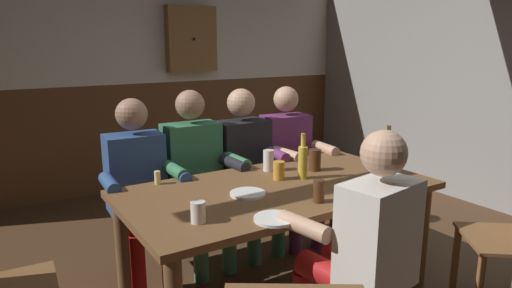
{
  "coord_description": "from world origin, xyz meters",
  "views": [
    {
      "loc": [
        -1.46,
        -2.03,
        1.56
      ],
      "look_at": [
        0.0,
        0.27,
        0.94
      ],
      "focal_mm": 31.38,
      "sensor_mm": 36.0,
      "label": 1
    }
  ],
  "objects_px": {
    "person_4": "(363,242)",
    "person_2": "(246,162)",
    "plate_0": "(275,219)",
    "pint_glass_0": "(319,191)",
    "table_candle": "(157,178)",
    "bottle_0": "(303,161)",
    "bottle_1": "(388,152)",
    "person_0": "(138,183)",
    "pint_glass_2": "(269,160)",
    "person_1": "(196,171)",
    "pint_glass_3": "(315,160)",
    "person_3": "(290,157)",
    "dining_table": "(278,201)",
    "wall_dart_cabinet": "(191,39)",
    "pint_glass_4": "(198,212)",
    "plate_1": "(248,194)",
    "pint_glass_1": "(279,170)"
  },
  "relations": [
    {
      "from": "bottle_1",
      "to": "pint_glass_2",
      "type": "distance_m",
      "value": 0.81
    },
    {
      "from": "person_3",
      "to": "plate_0",
      "type": "relative_size",
      "value": 5.96
    },
    {
      "from": "table_candle",
      "to": "person_3",
      "type": "bearing_deg",
      "value": 13.34
    },
    {
      "from": "pint_glass_0",
      "to": "pint_glass_4",
      "type": "relative_size",
      "value": 1.19
    },
    {
      "from": "person_0",
      "to": "person_4",
      "type": "distance_m",
      "value": 1.53
    },
    {
      "from": "person_4",
      "to": "plate_0",
      "type": "relative_size",
      "value": 5.82
    },
    {
      "from": "pint_glass_1",
      "to": "bottle_1",
      "type": "bearing_deg",
      "value": -12.68
    },
    {
      "from": "table_candle",
      "to": "plate_0",
      "type": "distance_m",
      "value": 0.88
    },
    {
      "from": "pint_glass_2",
      "to": "pint_glass_4",
      "type": "xyz_separation_m",
      "value": [
        -0.77,
        -0.55,
        -0.02
      ]
    },
    {
      "from": "table_candle",
      "to": "pint_glass_2",
      "type": "xyz_separation_m",
      "value": [
        0.72,
        -0.12,
        0.03
      ]
    },
    {
      "from": "person_2",
      "to": "dining_table",
      "type": "bearing_deg",
      "value": 70.83
    },
    {
      "from": "pint_glass_3",
      "to": "wall_dart_cabinet",
      "type": "xyz_separation_m",
      "value": [
        0.22,
        2.4,
        0.79
      ]
    },
    {
      "from": "plate_1",
      "to": "pint_glass_3",
      "type": "height_order",
      "value": "pint_glass_3"
    },
    {
      "from": "pint_glass_0",
      "to": "pint_glass_3",
      "type": "relative_size",
      "value": 0.86
    },
    {
      "from": "pint_glass_3",
      "to": "bottle_0",
      "type": "bearing_deg",
      "value": -150.97
    },
    {
      "from": "table_candle",
      "to": "pint_glass_0",
      "type": "bearing_deg",
      "value": -50.88
    },
    {
      "from": "pint_glass_0",
      "to": "pint_glass_3",
      "type": "height_order",
      "value": "pint_glass_3"
    },
    {
      "from": "person_1",
      "to": "bottle_1",
      "type": "bearing_deg",
      "value": 143.92
    },
    {
      "from": "plate_1",
      "to": "bottle_0",
      "type": "height_order",
      "value": "bottle_0"
    },
    {
      "from": "plate_1",
      "to": "bottle_1",
      "type": "bearing_deg",
      "value": -1.6
    },
    {
      "from": "person_2",
      "to": "pint_glass_4",
      "type": "bearing_deg",
      "value": 45.84
    },
    {
      "from": "person_1",
      "to": "wall_dart_cabinet",
      "type": "xyz_separation_m",
      "value": [
        0.82,
        1.83,
        0.91
      ]
    },
    {
      "from": "person_4",
      "to": "person_2",
      "type": "bearing_deg",
      "value": 72.23
    },
    {
      "from": "pint_glass_2",
      "to": "person_4",
      "type": "bearing_deg",
      "value": -98.16
    },
    {
      "from": "plate_1",
      "to": "wall_dart_cabinet",
      "type": "height_order",
      "value": "wall_dart_cabinet"
    },
    {
      "from": "person_2",
      "to": "bottle_1",
      "type": "distance_m",
      "value": 1.02
    },
    {
      "from": "plate_0",
      "to": "bottle_1",
      "type": "bearing_deg",
      "value": 16.82
    },
    {
      "from": "bottle_1",
      "to": "pint_glass_3",
      "type": "distance_m",
      "value": 0.5
    },
    {
      "from": "person_2",
      "to": "person_4",
      "type": "height_order",
      "value": "person_2"
    },
    {
      "from": "table_candle",
      "to": "bottle_0",
      "type": "distance_m",
      "value": 0.89
    },
    {
      "from": "wall_dart_cabinet",
      "to": "pint_glass_1",
      "type": "bearing_deg",
      "value": -102.49
    },
    {
      "from": "person_0",
      "to": "person_4",
      "type": "height_order",
      "value": "person_0"
    },
    {
      "from": "person_3",
      "to": "plate_0",
      "type": "distance_m",
      "value": 1.45
    },
    {
      "from": "table_candle",
      "to": "pint_glass_4",
      "type": "xyz_separation_m",
      "value": [
        -0.04,
        -0.66,
        0.01
      ]
    },
    {
      "from": "person_4",
      "to": "pint_glass_2",
      "type": "relative_size",
      "value": 8.53
    },
    {
      "from": "pint_glass_3",
      "to": "pint_glass_2",
      "type": "bearing_deg",
      "value": 149.0
    },
    {
      "from": "plate_0",
      "to": "pint_glass_0",
      "type": "bearing_deg",
      "value": 13.67
    },
    {
      "from": "plate_0",
      "to": "wall_dart_cabinet",
      "type": "relative_size",
      "value": 0.29
    },
    {
      "from": "plate_0",
      "to": "person_1",
      "type": "bearing_deg",
      "value": 84.5
    },
    {
      "from": "person_2",
      "to": "person_0",
      "type": "bearing_deg",
      "value": -2.32
    },
    {
      "from": "dining_table",
      "to": "pint_glass_3",
      "type": "relative_size",
      "value": 12.76
    },
    {
      "from": "dining_table",
      "to": "pint_glass_3",
      "type": "height_order",
      "value": "pint_glass_3"
    },
    {
      "from": "bottle_0",
      "to": "pint_glass_0",
      "type": "distance_m",
      "value": 0.43
    },
    {
      "from": "person_1",
      "to": "pint_glass_3",
      "type": "height_order",
      "value": "person_1"
    },
    {
      "from": "person_0",
      "to": "pint_glass_2",
      "type": "bearing_deg",
      "value": 155.09
    },
    {
      "from": "pint_glass_4",
      "to": "bottle_0",
      "type": "bearing_deg",
      "value": 18.98
    },
    {
      "from": "person_1",
      "to": "pint_glass_2",
      "type": "relative_size",
      "value": 8.86
    },
    {
      "from": "bottle_0",
      "to": "wall_dart_cabinet",
      "type": "xyz_separation_m",
      "value": [
        0.4,
        2.5,
        0.75
      ]
    },
    {
      "from": "pint_glass_1",
      "to": "plate_1",
      "type": "bearing_deg",
      "value": -155.28
    },
    {
      "from": "bottle_1",
      "to": "person_3",
      "type": "bearing_deg",
      "value": 107.49
    }
  ]
}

